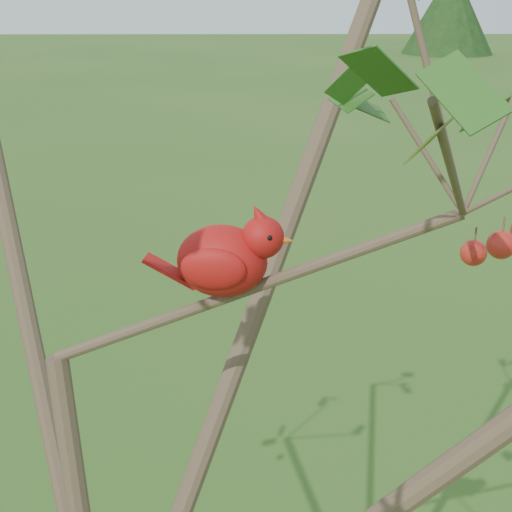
{
  "coord_description": "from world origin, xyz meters",
  "views": [
    {
      "loc": [
        0.25,
        -0.89,
        2.5
      ],
      "look_at": [
        0.26,
        0.07,
        2.13
      ],
      "focal_mm": 50.0,
      "sensor_mm": 36.0,
      "label": 1
    }
  ],
  "objects": [
    {
      "name": "crabapple_tree",
      "position": [
        0.03,
        -0.02,
        2.12
      ],
      "size": [
        2.35,
        2.05,
        2.95
      ],
      "color": "#453525",
      "rests_on": "ground"
    },
    {
      "name": "cardinal",
      "position": [
        0.22,
        0.08,
        2.13
      ],
      "size": [
        0.22,
        0.12,
        0.16
      ],
      "rotation": [
        0.0,
        0.0,
        -0.15
      ],
      "color": "#AB0E11",
      "rests_on": "ground"
    },
    {
      "name": "distant_trees",
      "position": [
        -1.0,
        25.16,
        1.4
      ],
      "size": [
        44.0,
        10.47,
        3.26
      ],
      "color": "#453525",
      "rests_on": "ground"
    }
  ]
}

